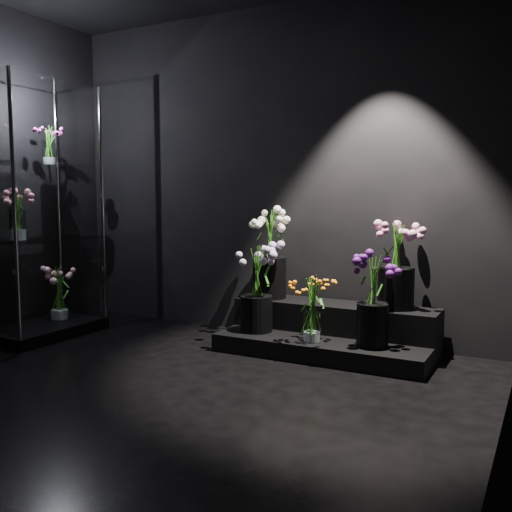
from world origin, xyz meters
The scene contains 13 objects.
floor centered at (0.00, 0.00, 0.00)m, with size 4.00×4.00×0.00m, color black.
wall_back centered at (0.00, 2.00, 1.40)m, with size 4.00×4.00×0.00m, color black.
wall_right centered at (2.00, 0.00, 1.40)m, with size 4.00×4.00×0.00m, color black.
display_riser centered at (0.68, 1.68, 0.15)m, with size 1.62×0.72×0.36m.
display_case centered at (-1.69, 0.98, 1.08)m, with size 0.59×0.98×2.15m.
bouquet_orange_bells centered at (0.65, 1.39, 0.39)m, with size 0.28×0.28×0.49m.
bouquet_lilac centered at (0.13, 1.48, 0.53)m, with size 0.40×0.40×0.70m.
bouquet_purple centered at (1.08, 1.46, 0.50)m, with size 0.38×0.38×0.66m.
bouquet_cream_roses centered at (0.12, 1.75, 0.77)m, with size 0.41×0.41×0.73m.
bouquet_pink_roses centered at (1.16, 1.78, 0.73)m, with size 0.49×0.49×0.66m.
bouquet_case_pink centered at (-1.72, 0.78, 1.08)m, with size 0.32×0.32×0.44m.
bouquet_case_magenta centered at (-1.74, 1.16, 1.66)m, with size 0.25×0.25×0.34m.
bouquet_case_base_pink centered at (-1.72, 1.20, 0.34)m, with size 0.35×0.35×0.47m.
Camera 1 is at (2.20, -2.44, 1.20)m, focal length 40.00 mm.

